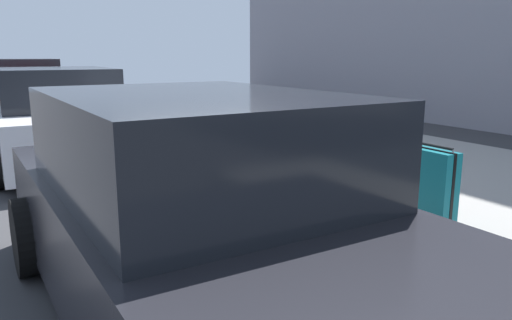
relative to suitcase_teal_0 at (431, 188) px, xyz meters
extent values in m
plane|color=#333335|center=(3.30, 0.69, -0.51)|extent=(40.00, 40.00, 0.00)
cube|color=gray|center=(3.30, -1.81, -0.44)|extent=(18.00, 5.00, 0.14)
cube|color=#0F606B|center=(0.00, 0.00, 0.00)|extent=(0.49, 0.21, 0.74)
cube|color=black|center=(0.00, 0.00, 0.00)|extent=(0.50, 0.04, 0.75)
cylinder|color=gray|center=(-0.22, 0.00, 0.39)|extent=(0.02, 0.02, 0.04)
cylinder|color=gray|center=(0.22, 0.00, 0.39)|extent=(0.02, 0.02, 0.04)
cylinder|color=black|center=(0.00, 0.00, 0.41)|extent=(0.43, 0.03, 0.02)
cylinder|color=black|center=(-0.22, 0.00, -0.35)|extent=(0.04, 0.02, 0.04)
cylinder|color=black|center=(0.22, 0.00, -0.35)|extent=(0.04, 0.02, 0.04)
cube|color=maroon|center=(0.56, -0.02, -0.03)|extent=(0.41, 0.27, 0.67)
cube|color=black|center=(0.56, -0.02, -0.03)|extent=(0.41, 0.07, 0.69)
cylinder|color=gray|center=(0.39, -0.04, 0.40)|extent=(0.02, 0.02, 0.19)
cylinder|color=gray|center=(0.73, -0.01, 0.40)|extent=(0.02, 0.02, 0.19)
cylinder|color=black|center=(0.56, -0.02, 0.49)|extent=(0.34, 0.05, 0.02)
cylinder|color=black|center=(0.39, -0.04, -0.35)|extent=(0.05, 0.02, 0.04)
cylinder|color=black|center=(0.73, -0.01, -0.35)|extent=(0.05, 0.02, 0.04)
cube|color=black|center=(1.12, -0.05, -0.11)|extent=(0.50, 0.23, 0.52)
cube|color=black|center=(1.12, -0.05, -0.11)|extent=(0.50, 0.07, 0.53)
cylinder|color=gray|center=(0.91, -0.07, 0.28)|extent=(0.02, 0.02, 0.26)
cylinder|color=gray|center=(1.33, -0.03, 0.28)|extent=(0.02, 0.02, 0.26)
cylinder|color=black|center=(1.12, -0.05, 0.41)|extent=(0.43, 0.06, 0.02)
cylinder|color=black|center=(0.90, -0.07, -0.35)|extent=(0.05, 0.02, 0.04)
cylinder|color=black|center=(1.34, -0.03, -0.35)|extent=(0.05, 0.02, 0.04)
cube|color=navy|center=(1.66, -0.11, 0.00)|extent=(0.38, 0.28, 0.75)
cube|color=black|center=(1.66, -0.11, 0.00)|extent=(0.38, 0.06, 0.77)
cylinder|color=gray|center=(1.51, -0.12, 0.49)|extent=(0.02, 0.02, 0.22)
cylinder|color=gray|center=(1.82, -0.10, 0.49)|extent=(0.02, 0.02, 0.22)
cylinder|color=black|center=(1.66, -0.11, 0.60)|extent=(0.31, 0.04, 0.02)
cylinder|color=black|center=(1.50, -0.12, -0.35)|extent=(0.04, 0.02, 0.04)
cylinder|color=black|center=(1.82, -0.10, -0.35)|extent=(0.04, 0.02, 0.04)
cube|color=red|center=(2.19, -0.05, -0.04)|extent=(0.46, 0.23, 0.65)
cube|color=black|center=(2.19, -0.05, -0.04)|extent=(0.47, 0.05, 0.67)
cylinder|color=gray|center=(1.99, -0.05, 0.38)|extent=(0.02, 0.02, 0.20)
cylinder|color=gray|center=(2.39, -0.05, 0.38)|extent=(0.02, 0.02, 0.20)
cylinder|color=black|center=(2.19, -0.05, 0.48)|extent=(0.40, 0.03, 0.02)
cylinder|color=black|center=(1.99, -0.05, -0.35)|extent=(0.04, 0.02, 0.04)
cylinder|color=black|center=(2.39, -0.05, -0.35)|extent=(0.04, 0.02, 0.04)
cube|color=#9EA0A8|center=(2.75, -0.08, -0.10)|extent=(0.44, 0.22, 0.55)
cube|color=black|center=(2.75, -0.08, -0.10)|extent=(0.44, 0.06, 0.56)
cylinder|color=gray|center=(2.56, -0.09, 0.30)|extent=(0.02, 0.02, 0.24)
cylinder|color=gray|center=(2.94, -0.07, 0.30)|extent=(0.02, 0.02, 0.24)
cylinder|color=black|center=(2.75, -0.08, 0.42)|extent=(0.37, 0.04, 0.02)
cylinder|color=black|center=(2.56, -0.09, -0.35)|extent=(0.05, 0.02, 0.04)
cylinder|color=black|center=(2.94, -0.07, -0.35)|extent=(0.05, 0.02, 0.04)
cube|color=#59601E|center=(3.26, 0.00, -0.06)|extent=(0.37, 0.28, 0.61)
cube|color=black|center=(3.26, 0.00, -0.06)|extent=(0.37, 0.07, 0.62)
cylinder|color=gray|center=(3.11, -0.01, 0.34)|extent=(0.02, 0.02, 0.21)
cylinder|color=gray|center=(3.41, 0.01, 0.34)|extent=(0.02, 0.02, 0.21)
cylinder|color=black|center=(3.26, 0.00, 0.45)|extent=(0.30, 0.04, 0.02)
cylinder|color=black|center=(3.11, -0.01, -0.35)|extent=(0.05, 0.02, 0.04)
cylinder|color=black|center=(3.41, 0.01, -0.35)|extent=(0.05, 0.02, 0.04)
cylinder|color=red|center=(4.02, -0.06, -0.02)|extent=(0.20, 0.20, 0.70)
sphere|color=red|center=(4.02, -0.06, 0.38)|extent=(0.21, 0.21, 0.21)
cylinder|color=red|center=(4.17, -0.06, 0.01)|extent=(0.09, 0.10, 0.09)
cylinder|color=red|center=(3.87, -0.06, 0.01)|extent=(0.09, 0.10, 0.09)
cylinder|color=brown|center=(4.75, 0.09, 0.07)|extent=(0.14, 0.14, 0.88)
cube|color=black|center=(-0.24, 2.54, 0.04)|extent=(4.34, 1.83, 0.74)
cube|color=black|center=(-0.24, 2.54, 0.71)|extent=(2.27, 1.65, 0.61)
cylinder|color=black|center=(1.07, 3.45, -0.19)|extent=(0.64, 0.23, 0.64)
cylinder|color=black|center=(1.11, 1.68, -0.19)|extent=(0.64, 0.23, 0.64)
cube|color=silver|center=(5.43, 2.54, 0.04)|extent=(4.33, 1.90, 0.76)
cube|color=black|center=(5.43, 2.54, 0.73)|extent=(2.27, 1.71, 0.62)
cylinder|color=black|center=(6.74, 1.60, -0.19)|extent=(0.64, 0.23, 0.64)
cylinder|color=black|center=(4.12, 3.48, -0.19)|extent=(0.64, 0.23, 0.64)
cylinder|color=black|center=(4.08, 1.65, -0.19)|extent=(0.64, 0.23, 0.64)
cube|color=#AD1619|center=(10.88, 2.54, 0.07)|extent=(4.56, 1.97, 0.81)
cube|color=black|center=(10.88, 2.54, 0.81)|extent=(2.40, 1.74, 0.67)
cylinder|color=black|center=(12.24, 1.58, -0.19)|extent=(0.65, 0.25, 0.64)
cylinder|color=black|center=(9.46, 1.70, -0.19)|extent=(0.65, 0.25, 0.64)
camera|label=1|loc=(-3.11, 3.74, 1.25)|focal=34.61mm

